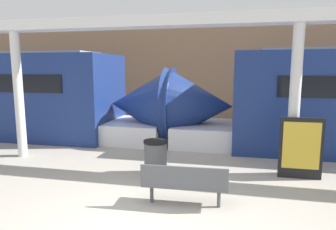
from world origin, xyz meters
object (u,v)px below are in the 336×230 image
(poster_board, at_px, (301,148))
(support_column_near, at_px, (295,101))
(bench_near, at_px, (184,182))
(trash_bin, at_px, (155,157))
(support_column_far, at_px, (19,96))

(poster_board, relative_size, support_column_near, 0.40)
(bench_near, bearing_deg, trash_bin, 119.09)
(support_column_near, distance_m, support_column_far, 7.52)
(bench_near, bearing_deg, support_column_near, 42.67)
(trash_bin, relative_size, support_column_near, 0.24)
(bench_near, height_order, support_column_near, support_column_near)
(bench_near, relative_size, poster_board, 1.11)
(trash_bin, height_order, support_column_far, support_column_far)
(bench_near, height_order, trash_bin, trash_bin)
(trash_bin, distance_m, support_column_near, 3.60)
(poster_board, bearing_deg, support_column_near, 121.10)
(poster_board, distance_m, support_column_near, 1.11)
(bench_near, distance_m, trash_bin, 1.86)
(trash_bin, relative_size, support_column_far, 0.24)
(bench_near, relative_size, support_column_far, 0.45)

